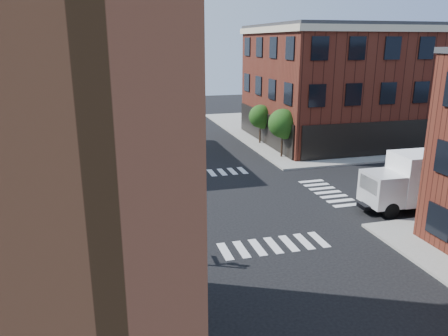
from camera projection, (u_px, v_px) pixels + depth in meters
ground at (236, 201)px, 29.97m from camera, size 120.00×120.00×0.00m
sidewalk_ne at (348, 128)px, 54.72m from camera, size 30.00×30.00×0.15m
building_ne at (372, 84)px, 48.31m from camera, size 25.00×16.00×12.00m
tree_near at (283, 125)px, 40.24m from camera, size 2.69×2.69×4.49m
tree_far at (261, 118)px, 45.88m from camera, size 2.43×2.43×4.07m
signal_pole at (144, 206)px, 21.28m from camera, size 1.29×1.24×4.60m
box_truck at (426, 179)px, 28.32m from camera, size 8.35×2.70×3.75m
traffic_cone at (162, 236)px, 23.90m from camera, size 0.40×0.40×0.68m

